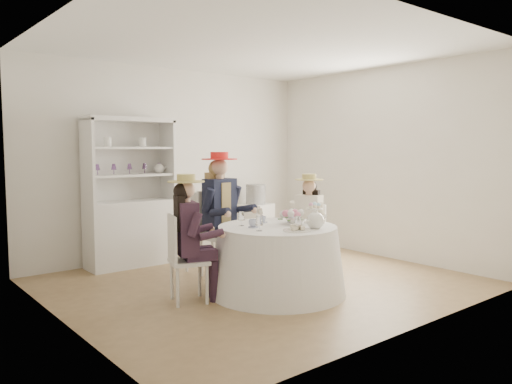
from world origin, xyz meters
TOP-DOWN VIEW (x-y plane):
  - ground at (0.00, 0.00)m, footprint 4.50×4.50m
  - ceiling at (0.00, 0.00)m, footprint 4.50×4.50m
  - wall_back at (0.00, 2.00)m, footprint 4.50×0.00m
  - wall_front at (0.00, -2.00)m, footprint 4.50×0.00m
  - wall_left at (-2.25, 0.00)m, footprint 0.00×4.50m
  - wall_right at (2.25, 0.00)m, footprint 0.00×4.50m
  - tea_table at (-0.14, -0.44)m, footprint 1.47×1.47m
  - hutch at (-0.81, 1.76)m, footprint 1.33×0.88m
  - side_table at (1.26, 1.65)m, footprint 0.56×0.56m
  - hatbox at (1.26, 1.65)m, footprint 0.38×0.38m
  - guest_left at (-1.05, -0.11)m, footprint 0.53×0.49m
  - guest_mid at (-0.20, 0.52)m, footprint 0.56×0.59m
  - guest_right at (0.73, -0.03)m, footprint 0.51×0.47m
  - spare_chair at (-0.23, 0.94)m, footprint 0.59×0.59m
  - teacup_a at (-0.42, -0.36)m, footprint 0.13×0.13m
  - teacup_b at (-0.11, -0.17)m, footprint 0.08×0.08m
  - teacup_c at (0.15, -0.35)m, footprint 0.09×0.09m
  - flower_bowl at (0.08, -0.48)m, footprint 0.26×0.26m
  - flower_arrangement at (0.07, -0.43)m, footprint 0.21×0.21m
  - table_teapot at (0.05, -0.82)m, footprint 0.26×0.18m
  - sandwich_plate at (-0.21, -0.81)m, footprint 0.28×0.28m
  - cupcake_stand at (0.33, -0.54)m, footprint 0.24×0.24m
  - stemware_set at (-0.14, -0.44)m, footprint 0.81×0.84m

SIDE VIEW (x-z plane):
  - ground at x=0.00m, z-range 0.00..0.00m
  - side_table at x=1.26m, z-range 0.00..0.69m
  - tea_table at x=-0.14m, z-range 0.00..0.73m
  - spare_chair at x=-0.23m, z-range 0.04..1.05m
  - hutch at x=-0.81m, z-range -0.28..1.68m
  - guest_right at x=0.73m, z-range 0.08..1.32m
  - guest_left at x=-1.05m, z-range 0.08..1.38m
  - sandwich_plate at x=-0.21m, z-range 0.72..0.78m
  - flower_bowl at x=0.08m, z-range 0.73..0.78m
  - teacup_c at x=0.15m, z-range 0.73..0.79m
  - teacup_b at x=-0.11m, z-range 0.73..0.79m
  - teacup_a at x=-0.42m, z-range 0.73..0.81m
  - stemware_set at x=-0.14m, z-range 0.73..0.88m
  - cupcake_stand at x=0.33m, z-range 0.70..0.92m
  - table_teapot at x=0.05m, z-range 0.72..0.91m
  - flower_arrangement at x=0.07m, z-range 0.79..0.87m
  - hatbox at x=1.26m, z-range 0.69..1.00m
  - guest_mid at x=-0.20m, z-range 0.10..1.61m
  - wall_back at x=0.00m, z-range -0.90..3.60m
  - wall_front at x=0.00m, z-range -0.90..3.60m
  - wall_left at x=-2.25m, z-range -0.90..3.60m
  - wall_right at x=2.25m, z-range -0.90..3.60m
  - ceiling at x=0.00m, z-range 2.70..2.70m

